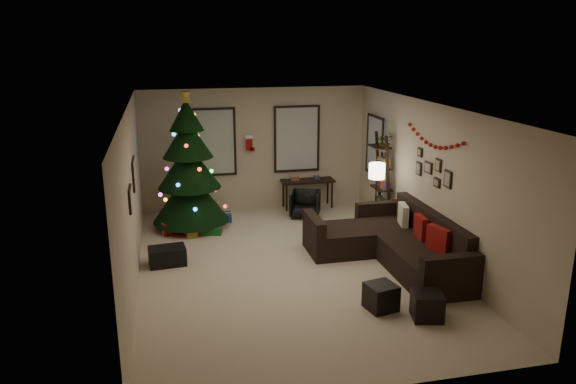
% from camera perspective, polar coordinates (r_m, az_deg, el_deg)
% --- Properties ---
extents(floor, '(7.00, 7.00, 0.00)m').
position_cam_1_polar(floor, '(9.47, 0.21, -7.72)').
color(floor, beige).
rests_on(floor, ground).
extents(ceiling, '(7.00, 7.00, 0.00)m').
position_cam_1_polar(ceiling, '(8.75, 0.23, 8.72)').
color(ceiling, white).
rests_on(ceiling, floor).
extents(wall_back, '(5.00, 0.00, 5.00)m').
position_cam_1_polar(wall_back, '(12.36, -3.43, 4.44)').
color(wall_back, beige).
rests_on(wall_back, floor).
extents(wall_front, '(5.00, 0.00, 5.00)m').
position_cam_1_polar(wall_front, '(5.86, 8.02, -8.86)').
color(wall_front, beige).
rests_on(wall_front, floor).
extents(wall_left, '(0.00, 7.00, 7.00)m').
position_cam_1_polar(wall_left, '(8.82, -15.81, -0.80)').
color(wall_left, beige).
rests_on(wall_left, floor).
extents(wall_right, '(0.00, 7.00, 7.00)m').
position_cam_1_polar(wall_right, '(9.86, 14.52, 1.03)').
color(wall_right, beige).
rests_on(wall_right, floor).
extents(window_back_left, '(1.05, 0.06, 1.50)m').
position_cam_1_polar(window_back_left, '(12.18, -7.86, 5.11)').
color(window_back_left, '#728CB2').
rests_on(window_back_left, wall_back).
extents(window_back_right, '(1.05, 0.06, 1.50)m').
position_cam_1_polar(window_back_right, '(12.48, 0.90, 5.51)').
color(window_back_right, '#728CB2').
rests_on(window_back_right, wall_back).
extents(window_right_wall, '(0.06, 0.90, 1.30)m').
position_cam_1_polar(window_right_wall, '(12.08, 8.99, 4.73)').
color(window_right_wall, '#728CB2').
rests_on(window_right_wall, wall_right).
extents(christmas_tree, '(1.53, 1.53, 2.85)m').
position_cam_1_polar(christmas_tree, '(11.21, -10.17, 2.13)').
color(christmas_tree, black).
rests_on(christmas_tree, floor).
extents(presents, '(1.50, 1.01, 0.30)m').
position_cam_1_polar(presents, '(11.32, -9.23, -3.31)').
color(presents, silver).
rests_on(presents, floor).
extents(sofa, '(2.05, 2.97, 0.91)m').
position_cam_1_polar(sofa, '(9.78, 10.86, -5.34)').
color(sofa, black).
rests_on(sofa, floor).
extents(pillow_red_a, '(0.24, 0.46, 0.44)m').
position_cam_1_polar(pillow_red_a, '(9.15, 15.24, -4.84)').
color(pillow_red_a, maroon).
rests_on(pillow_red_a, sofa).
extents(pillow_red_b, '(0.15, 0.41, 0.41)m').
position_cam_1_polar(pillow_red_b, '(9.68, 13.52, -3.58)').
color(pillow_red_b, maroon).
rests_on(pillow_red_b, sofa).
extents(pillow_cream, '(0.20, 0.42, 0.41)m').
position_cam_1_polar(pillow_cream, '(10.29, 11.79, -2.36)').
color(pillow_cream, beige).
rests_on(pillow_cream, sofa).
extents(ottoman_near, '(0.47, 0.47, 0.38)m').
position_cam_1_polar(ottoman_near, '(8.14, 9.55, -10.59)').
color(ottoman_near, black).
rests_on(ottoman_near, floor).
extents(ottoman_far, '(0.48, 0.48, 0.38)m').
position_cam_1_polar(ottoman_far, '(8.02, 14.14, -11.29)').
color(ottoman_far, black).
rests_on(ottoman_far, floor).
extents(desk, '(1.20, 0.43, 0.65)m').
position_cam_1_polar(desk, '(12.50, 2.04, 0.92)').
color(desk, black).
rests_on(desk, floor).
extents(desk_chair, '(0.72, 0.70, 0.58)m').
position_cam_1_polar(desk_chair, '(11.92, 1.78, -1.23)').
color(desk_chair, black).
rests_on(desk_chair, floor).
extents(bookshelf, '(0.30, 0.56, 1.93)m').
position_cam_1_polar(bookshelf, '(11.34, 9.70, 1.04)').
color(bookshelf, black).
rests_on(bookshelf, floor).
extents(potted_plant, '(0.57, 0.54, 0.50)m').
position_cam_1_polar(potted_plant, '(11.13, 9.95, 5.40)').
color(potted_plant, '#4C4C4C').
rests_on(potted_plant, bookshelf).
extents(floor_lamp, '(0.31, 0.31, 1.45)m').
position_cam_1_polar(floor_lamp, '(10.66, 9.13, 1.66)').
color(floor_lamp, black).
rests_on(floor_lamp, floor).
extents(art_map, '(0.04, 0.60, 0.50)m').
position_cam_1_polar(art_map, '(9.54, -15.58, 1.84)').
color(art_map, black).
rests_on(art_map, wall_left).
extents(art_abstract, '(0.04, 0.45, 0.35)m').
position_cam_1_polar(art_abstract, '(8.25, -15.93, -0.70)').
color(art_abstract, black).
rests_on(art_abstract, wall_left).
extents(gallery, '(0.03, 1.25, 0.54)m').
position_cam_1_polar(gallery, '(9.74, 14.70, 2.18)').
color(gallery, black).
rests_on(gallery, wall_right).
extents(garland, '(0.08, 1.90, 0.30)m').
position_cam_1_polar(garland, '(9.62, 14.77, 5.30)').
color(garland, '#A5140C').
rests_on(garland, wall_right).
extents(stocking_left, '(0.20, 0.05, 0.36)m').
position_cam_1_polar(stocking_left, '(12.16, -3.99, 5.09)').
color(stocking_left, '#990F0C').
rests_on(stocking_left, wall_back).
extents(stocking_right, '(0.20, 0.05, 0.36)m').
position_cam_1_polar(stocking_right, '(12.45, -2.66, 5.32)').
color(stocking_right, '#990F0C').
rests_on(stocking_right, wall_back).
extents(storage_bin, '(0.65, 0.47, 0.31)m').
position_cam_1_polar(storage_bin, '(9.73, -12.33, -6.46)').
color(storage_bin, black).
rests_on(storage_bin, floor).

